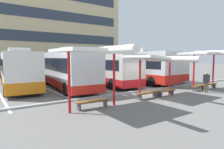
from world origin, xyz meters
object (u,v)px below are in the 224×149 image
Objects in this scene: coach_bus_0 at (18,70)px; coach_bus_1 at (67,69)px; bench_0 at (92,102)px; waiting_shelter_0 at (96,52)px; coach_bus_4 at (150,67)px; coach_bus_2 at (99,68)px; waiting_shelter_1 at (159,59)px; bench_3 at (198,86)px; waiting_passenger_0 at (206,81)px; coach_bus_3 at (131,67)px; bench_2 at (166,91)px; bench_1 at (147,93)px; bench_4 at (210,85)px; waiting_shelter_2 at (208,54)px.

coach_bus_1 is (3.72, -2.36, 0.07)m from coach_bus_0.
waiting_shelter_0 is at bearing -90.00° from bench_0.
waiting_shelter_0 is 2.64× the size of bench_0.
coach_bus_2 is at bearing 174.20° from coach_bus_4.
waiting_shelter_1 is at bearing -93.26° from coach_bus_2.
coach_bus_4 reaches higher than bench_3.
coach_bus_0 reaches higher than coach_bus_2.
waiting_passenger_0 reaches higher than bench_0.
coach_bus_1 is 0.89× the size of coach_bus_3.
bench_1 is at bearing 176.50° from bench_2.
coach_bus_3 is 3.56m from coach_bus_4.
coach_bus_0 reaches higher than bench_2.
coach_bus_3 is at bearing 2.46° from coach_bus_1.
coach_bus_2 is 7.44× the size of waiting_passenger_0.
coach_bus_1 is 8.08m from bench_1.
coach_bus_1 is 13.12m from bench_4.
bench_2 is 4.16m from bench_3.
bench_1 is (2.80, -7.45, -1.39)m from coach_bus_1.
coach_bus_0 reaches higher than waiting_passenger_0.
coach_bus_0 is 11.85m from bench_1.
coach_bus_1 is 4.45m from coach_bus_2.
coach_bus_2 is 11.16m from waiting_shelter_0.
bench_2 is at bearing -58.67° from coach_bus_1.
waiting_shelter_1 reaches higher than bench_3.
bench_0 is 0.41× the size of waiting_shelter_2.
coach_bus_1 reaches higher than bench_2.
waiting_passenger_0 is (-3.23, -9.28, -0.65)m from coach_bus_4.
coach_bus_3 is at bearing 67.04° from bench_2.
waiting_shelter_1 is (-0.52, -9.06, 1.06)m from coach_bus_2.
bench_1 is at bearing 178.22° from bench_3.
bench_1 is 1.02× the size of bench_3.
bench_2 and bench_3 have the same top height.
bench_0 is at bearing -122.76° from coach_bus_2.
coach_bus_0 reaches higher than bench_0.
bench_4 is at bearing -36.01° from coach_bus_1.
coach_bus_1 is at bearing 115.87° from waiting_shelter_1.
waiting_passenger_0 is (5.46, -1.13, 0.63)m from bench_1.
coach_bus_2 is at bearing 58.36° from waiting_shelter_0.
bench_1 is 7.76m from bench_4.
coach_bus_0 is 0.85× the size of coach_bus_2.
waiting_shelter_1 is (5.29, -0.04, 2.34)m from bench_0.
coach_bus_1 is at bearing -177.54° from coach_bus_3.
bench_0 is (2.13, -9.95, -1.32)m from coach_bus_0.
coach_bus_3 is 9.08m from waiting_shelter_1.
bench_3 is 1.20× the size of bench_4.
bench_3 is at bearing -38.70° from coach_bus_0.
waiting_shelter_0 is 10.71m from bench_3.
coach_bus_0 is 12.49m from waiting_shelter_1.
bench_4 is at bearing -0.41° from bench_0.
bench_0 is at bearing -140.26° from coach_bus_3.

